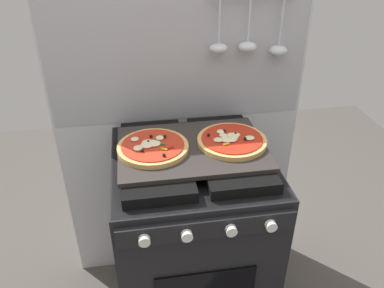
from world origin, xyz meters
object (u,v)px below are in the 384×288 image
object	(u,v)px
stove	(192,239)
pizza_left	(153,146)
pizza_right	(232,140)
baking_tray	(192,148)

from	to	relation	value
stove	pizza_left	world-z (taller)	pizza_left
stove	pizza_left	xyz separation A→B (m)	(-0.14, 0.00, 0.48)
stove	pizza_right	size ratio (longest dim) A/B	3.49
baking_tray	pizza_right	bearing A→B (deg)	0.16
baking_tray	pizza_right	size ratio (longest dim) A/B	2.09
stove	pizza_right	bearing A→B (deg)	0.79
stove	baking_tray	bearing A→B (deg)	90.00
stove	baking_tray	distance (m)	0.46
stove	pizza_right	xyz separation A→B (m)	(0.15, 0.00, 0.48)
baking_tray	pizza_right	world-z (taller)	pizza_right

